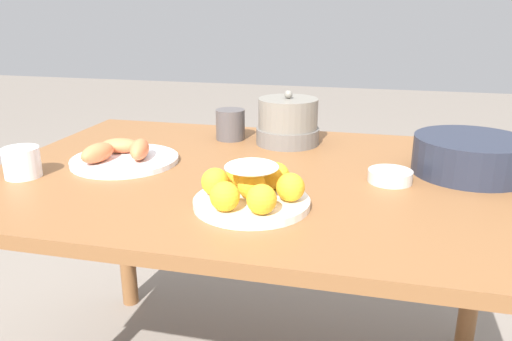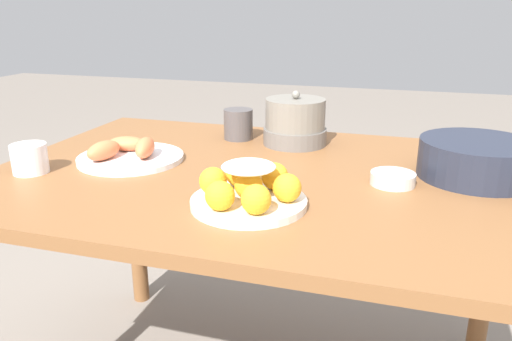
% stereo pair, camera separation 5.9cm
% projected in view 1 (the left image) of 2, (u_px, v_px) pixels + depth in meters
% --- Properties ---
extents(dining_table, '(1.32, 0.90, 0.72)m').
position_uv_depth(dining_table, '(259.00, 207.00, 1.25)').
color(dining_table, brown).
rests_on(dining_table, ground_plane).
extents(cake_plate, '(0.24, 0.24, 0.09)m').
position_uv_depth(cake_plate, '(252.00, 190.00, 1.01)').
color(cake_plate, silver).
rests_on(cake_plate, dining_table).
extents(serving_bowl, '(0.27, 0.27, 0.09)m').
position_uv_depth(serving_bowl, '(471.00, 155.00, 1.20)').
color(serving_bowl, '#232838').
rests_on(serving_bowl, dining_table).
extents(sauce_bowl, '(0.10, 0.10, 0.03)m').
position_uv_depth(sauce_bowl, '(390.00, 175.00, 1.16)').
color(sauce_bowl, beige).
rests_on(sauce_bowl, dining_table).
extents(seafood_platter, '(0.28, 0.28, 0.06)m').
position_uv_depth(seafood_platter, '(123.00, 156.00, 1.29)').
color(seafood_platter, silver).
rests_on(seafood_platter, dining_table).
extents(cup_near, '(0.08, 0.08, 0.07)m').
position_uv_depth(cup_near, '(22.00, 162.00, 1.18)').
color(cup_near, white).
rests_on(cup_near, dining_table).
extents(cup_far, '(0.09, 0.09, 0.09)m').
position_uv_depth(cup_far, '(230.00, 124.00, 1.51)').
color(cup_far, '#4C4747').
rests_on(cup_far, dining_table).
extents(warming_pot, '(0.19, 0.19, 0.16)m').
position_uv_depth(warming_pot, '(288.00, 122.00, 1.46)').
color(warming_pot, '#66605B').
rests_on(warming_pot, dining_table).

